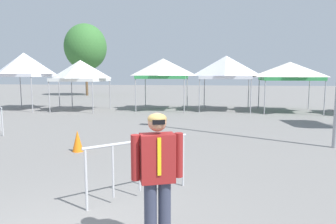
{
  "coord_description": "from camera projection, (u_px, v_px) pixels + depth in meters",
  "views": [
    {
      "loc": [
        1.74,
        -2.88,
        2.22
      ],
      "look_at": [
        0.52,
        4.6,
        1.3
      ],
      "focal_mm": 31.66,
      "sensor_mm": 36.0,
      "label": 1
    }
  ],
  "objects": [
    {
      "name": "canopy_tent_far_right",
      "position": [
        290.0,
        71.0,
        18.31
      ],
      "size": [
        3.49,
        3.49,
        3.09
      ],
      "color": "#9E9EA3",
      "rests_on": "ground"
    },
    {
      "name": "canopy_tent_left_of_center",
      "position": [
        226.0,
        67.0,
        19.15
      ],
      "size": [
        3.39,
        3.39,
        3.53
      ],
      "color": "#9E9EA3",
      "rests_on": "ground"
    },
    {
      "name": "canopy_tent_behind_left",
      "position": [
        163.0,
        69.0,
        19.49
      ],
      "size": [
        3.29,
        3.29,
        3.37
      ],
      "color": "#9E9EA3",
      "rests_on": "ground"
    },
    {
      "name": "canopy_tent_behind_right",
      "position": [
        81.0,
        71.0,
        19.0
      ],
      "size": [
        3.0,
        3.0,
        3.24
      ],
      "color": "#9E9EA3",
      "rests_on": "ground"
    },
    {
      "name": "tree_behind_tents_right",
      "position": [
        86.0,
        47.0,
        33.62
      ],
      "size": [
        4.73,
        4.73,
        8.11
      ],
      "color": "brown",
      "rests_on": "ground"
    },
    {
      "name": "traffic_cone_lot_center",
      "position": [
        78.0,
        141.0,
        8.74
      ],
      "size": [
        0.32,
        0.32,
        0.63
      ],
      "primitive_type": "cone",
      "color": "orange",
      "rests_on": "ground"
    },
    {
      "name": "canopy_tent_behind_center",
      "position": [
        24.0,
        65.0,
        19.62
      ],
      "size": [
        3.31,
        3.31,
        3.76
      ],
      "color": "#9E9EA3",
      "rests_on": "ground"
    },
    {
      "name": "person_foreground",
      "position": [
        157.0,
        172.0,
        3.66
      ],
      "size": [
        0.61,
        0.38,
        1.78
      ],
      "color": "#33384C",
      "rests_on": "ground"
    },
    {
      "name": "crowd_barrier_near_person",
      "position": [
        139.0,
        157.0,
        5.39
      ],
      "size": [
        1.56,
        1.48,
        1.08
      ],
      "color": "#B7BABF",
      "rests_on": "ground"
    }
  ]
}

